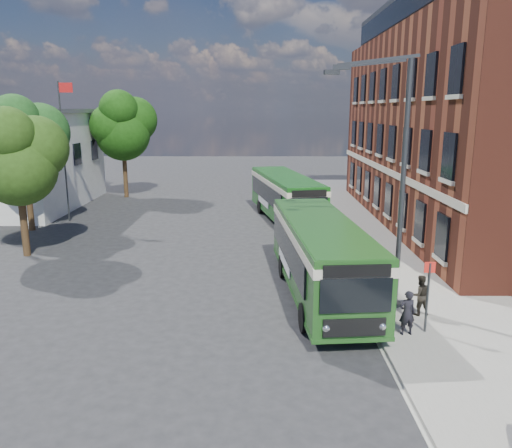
{
  "coord_description": "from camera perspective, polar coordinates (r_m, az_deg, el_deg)",
  "views": [
    {
      "loc": [
        0.15,
        -19.39,
        7.26
      ],
      "look_at": [
        0.01,
        2.59,
        2.2
      ],
      "focal_mm": 35.0,
      "sensor_mm": 36.0,
      "label": 1
    }
  ],
  "objects": [
    {
      "name": "ground",
      "position": [
        20.71,
        -0.08,
        -7.56
      ],
      "size": [
        120.0,
        120.0,
        0.0
      ],
      "primitive_type": "plane",
      "color": "#252527",
      "rests_on": "ground"
    },
    {
      "name": "pavement",
      "position": [
        29.14,
        13.95,
        -1.7
      ],
      "size": [
        6.0,
        48.0,
        0.15
      ],
      "primitive_type": "cube",
      "color": "gray",
      "rests_on": "ground"
    },
    {
      "name": "kerb_line",
      "position": [
        28.59,
        7.98,
        -1.86
      ],
      "size": [
        0.12,
        48.0,
        0.01
      ],
      "primitive_type": "cube",
      "color": "beige",
      "rests_on": "ground"
    },
    {
      "name": "brick_office",
      "position": [
        34.31,
        24.66,
        11.33
      ],
      "size": [
        12.1,
        26.0,
        14.2
      ],
      "color": "maroon",
      "rests_on": "ground"
    },
    {
      "name": "white_building",
      "position": [
        41.72,
        -25.63,
        6.75
      ],
      "size": [
        9.4,
        13.4,
        7.3
      ],
      "color": "silver",
      "rests_on": "ground"
    },
    {
      "name": "flagpole",
      "position": [
        34.83,
        -21.09,
        8.29
      ],
      "size": [
        0.95,
        0.1,
        9.0
      ],
      "color": "#343639",
      "rests_on": "ground"
    },
    {
      "name": "street_lamp",
      "position": [
        18.18,
        15.34,
        4.69
      ],
      "size": [
        2.96,
        2.38,
        9.0
      ],
      "color": "#343639",
      "rests_on": "ground"
    },
    {
      "name": "bus_stop_sign",
      "position": [
        17.14,
        19.04,
        -7.4
      ],
      "size": [
        0.35,
        0.08,
        2.52
      ],
      "color": "#343639",
      "rests_on": "ground"
    },
    {
      "name": "bus_front",
      "position": [
        19.76,
        7.37,
        -3.1
      ],
      "size": [
        3.39,
        10.53,
        3.02
      ],
      "color": "#204F1B",
      "rests_on": "ground"
    },
    {
      "name": "bus_rear",
      "position": [
        33.17,
        3.37,
        3.52
      ],
      "size": [
        4.61,
        11.16,
        3.02
      ],
      "color": "#155316",
      "rests_on": "ground"
    },
    {
      "name": "pedestrian_a",
      "position": [
        16.95,
        16.88,
        -9.68
      ],
      "size": [
        0.6,
        0.45,
        1.49
      ],
      "primitive_type": "imported",
      "rotation": [
        0.0,
        0.0,
        3.32
      ],
      "color": "black",
      "rests_on": "pavement"
    },
    {
      "name": "pedestrian_b",
      "position": [
        18.65,
        18.21,
        -7.72
      ],
      "size": [
        0.78,
        0.65,
        1.46
      ],
      "primitive_type": "imported",
      "rotation": [
        0.0,
        0.0,
        3.29
      ],
      "color": "black",
      "rests_on": "pavement"
    },
    {
      "name": "tree_left",
      "position": [
        27.04,
        -25.6,
        6.99
      ],
      "size": [
        4.4,
        4.18,
        7.43
      ],
      "color": "#352313",
      "rests_on": "ground"
    },
    {
      "name": "tree_mid",
      "position": [
        32.86,
        -25.02,
        8.73
      ],
      "size": [
        4.82,
        4.58,
        8.14
      ],
      "color": "#352313",
      "rests_on": "ground"
    },
    {
      "name": "tree_right",
      "position": [
        43.12,
        -14.96,
        10.84
      ],
      "size": [
        5.22,
        4.96,
        8.82
      ],
      "color": "#352313",
      "rests_on": "ground"
    }
  ]
}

